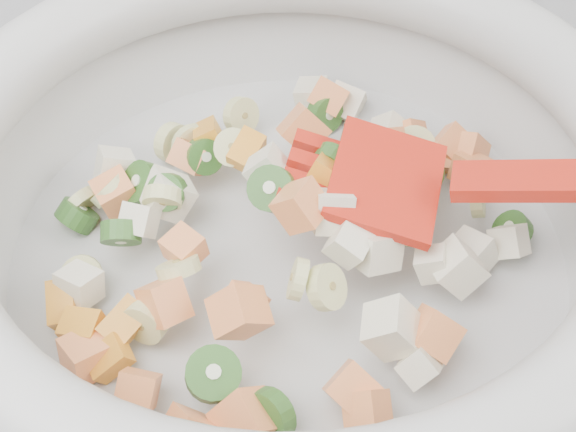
{
  "coord_description": "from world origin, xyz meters",
  "views": [
    {
      "loc": [
        -0.02,
        1.09,
        1.3
      ],
      "look_at": [
        -0.04,
        1.42,
        0.95
      ],
      "focal_mm": 55.0,
      "sensor_mm": 36.0,
      "label": 1
    }
  ],
  "objects": [
    {
      "name": "mixing_bowl",
      "position": [
        -0.04,
        1.42,
        0.96
      ],
      "size": [
        0.51,
        0.41,
        0.13
      ],
      "color": "#BBBAB8",
      "rests_on": "counter"
    }
  ]
}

